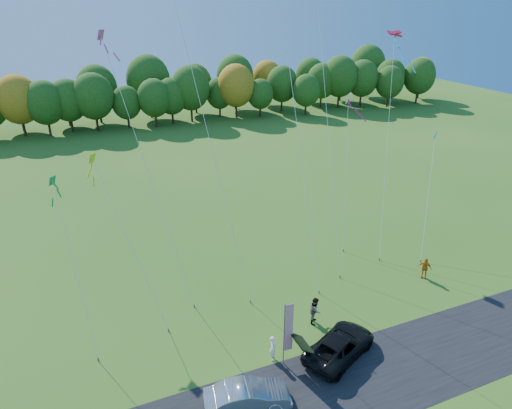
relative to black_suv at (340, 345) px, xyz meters
name	(u,v)px	position (x,y,z in m)	size (l,w,h in m)	color
ground	(293,344)	(-2.12, 1.85, -0.72)	(160.00, 160.00, 0.00)	#2B5C18
asphalt_strip	(327,391)	(-2.12, -2.15, -0.71)	(90.00, 6.00, 0.01)	black
tree_line	(140,128)	(-2.12, 56.85, -0.72)	(116.00, 12.00, 10.00)	#1E4711
black_suv	(340,345)	(0.00, 0.00, 0.00)	(2.38, 5.16, 1.44)	black
silver_sedan	(248,397)	(-6.48, -1.44, 0.02)	(1.56, 4.48, 1.48)	#B8B9BD
person_tailgate_a	(273,348)	(-3.82, 1.23, 0.10)	(0.60, 0.39, 1.64)	white
person_tailgate_b	(315,310)	(0.17, 3.25, 0.22)	(0.91, 0.71, 1.87)	gray
person_east	(425,268)	(10.42, 4.61, 0.13)	(0.99, 0.41, 1.69)	orange
feather_flag	(288,327)	(-3.20, 0.63, 1.91)	(0.57, 0.09, 4.29)	#999999
kite_delta_blue	(196,88)	(-4.51, 12.42, 13.33)	(4.39, 12.16, 28.81)	#4C3F33
kite_parafoil_orange	(326,97)	(6.22, 13.59, 11.71)	(5.09, 13.65, 25.14)	#4C3F33
kite_delta_red	(295,103)	(1.68, 10.06, 12.28)	(2.32, 8.53, 24.19)	#4C3F33
kite_parafoil_rainbow	(387,143)	(11.42, 11.88, 7.79)	(6.70, 8.37, 17.32)	#4C3F33
kite_diamond_yellow	(129,242)	(-10.35, 9.61, 4.32)	(3.32, 7.74, 10.54)	#4C3F33
kite_diamond_green	(74,266)	(-13.84, 8.32, 4.09)	(1.41, 6.88, 9.88)	#4C3F33
kite_diamond_white	(346,173)	(8.13, 12.68, 5.34)	(3.18, 5.47, 12.64)	#4C3F33
kite_diamond_pink	(150,176)	(-8.40, 10.96, 8.11)	(3.83, 6.81, 18.07)	#4C3F33
kite_diamond_blue_low	(428,196)	(13.85, 8.89, 3.79)	(4.73, 5.46, 9.46)	#4C3F33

